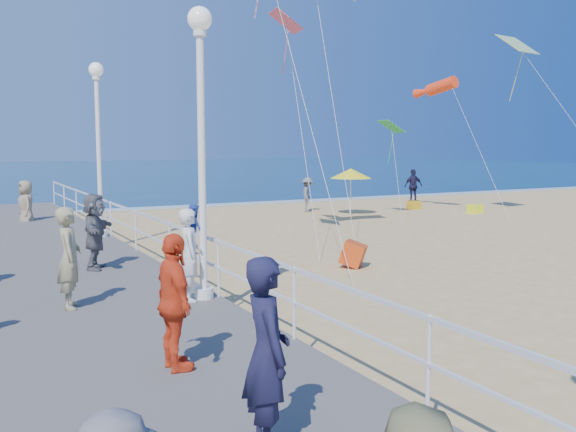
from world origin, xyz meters
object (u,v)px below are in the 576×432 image
lamp_post_mid (201,123)px  spectator_6 (70,258)px  spectator_5 (95,231)px  beach_walker_b (413,186)px  beach_walker_c (26,206)px  spectator_3 (175,302)px  beach_walker_a (308,194)px  beach_chair_right (475,209)px  lamp_post_far (98,131)px  beach_chair_left (414,205)px  toddler_held (194,229)px  box_kite (353,256)px  beach_umbrella (351,174)px  woman_holding_toddler (190,255)px  spectator_0 (267,354)px

lamp_post_mid → spectator_6: 3.34m
spectator_5 → lamp_post_mid: bearing=-139.8°
beach_walker_b → beach_walker_c: (-20.29, -2.48, 0.03)m
spectator_3 → beach_walker_a: 22.91m
beach_walker_c → beach_chair_right: 19.67m
lamp_post_far → beach_chair_left: (16.45, 5.13, -3.46)m
spectator_5 → beach_chair_left: size_ratio=3.20×
lamp_post_far → toddler_held: bearing=-90.8°
spectator_5 → box_kite: size_ratio=2.93×
toddler_held → box_kite: size_ratio=1.54×
spectator_5 → beach_umbrella: bearing=-31.6°
lamp_post_mid → beach_chair_left: 21.96m
lamp_post_mid → beach_chair_left: lamp_post_mid is taller
spectator_5 → beach_walker_c: (-0.39, 10.67, -0.32)m
lamp_post_far → beach_chair_left: bearing=17.3°
box_kite → lamp_post_mid: bearing=163.5°
spectator_5 → box_kite: bearing=-75.6°
toddler_held → woman_holding_toddler: bearing=149.3°
spectator_3 → woman_holding_toddler: bearing=-22.2°
beach_walker_b → box_kite: size_ratio=3.11×
woman_holding_toddler → beach_chair_left: 21.94m
toddler_held → spectator_6: (-2.20, 0.31, -0.42)m
lamp_post_far → toddler_held: (-0.12, -8.88, -1.95)m
lamp_post_mid → beach_chair_right: lamp_post_mid is taller
spectator_0 → spectator_6: spectator_0 is taller
spectator_0 → beach_chair_left: spectator_0 is taller
beach_umbrella → lamp_post_mid: bearing=-132.2°
lamp_post_far → beach_walker_a: bearing=30.6°
toddler_held → beach_chair_left: toddler_held is taller
beach_chair_left → beach_chair_right: bearing=-64.6°
lamp_post_mid → woman_holding_toddler: size_ratio=3.11×
lamp_post_mid → toddler_held: lamp_post_mid is taller
spectator_0 → spectator_5: 9.75m
beach_chair_left → woman_holding_toddler: bearing=-139.7°
spectator_5 → beach_walker_b: 23.86m
lamp_post_mid → spectator_3: (-1.66, -3.43, -2.38)m
beach_walker_a → beach_walker_b: (7.56, 1.41, 0.10)m
lamp_post_mid → beach_umbrella: lamp_post_mid is taller
lamp_post_mid → box_kite: lamp_post_mid is taller
beach_walker_b → beach_chair_right: size_ratio=3.39×
spectator_0 → lamp_post_far: bearing=3.3°
beach_walker_a → spectator_5: bearing=166.5°
spectator_0 → spectator_6: bearing=16.0°
spectator_6 → beach_chair_left: size_ratio=3.26×
spectator_5 → beach_chair_right: size_ratio=3.20×
lamp_post_mid → beach_chair_right: (17.79, 11.31, -3.46)m
beach_walker_a → spectator_3: bearing=179.0°
lamp_post_mid → spectator_6: lamp_post_mid is taller
beach_walker_a → beach_chair_right: beach_walker_a is taller
spectator_0 → spectator_5: bearing=7.2°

